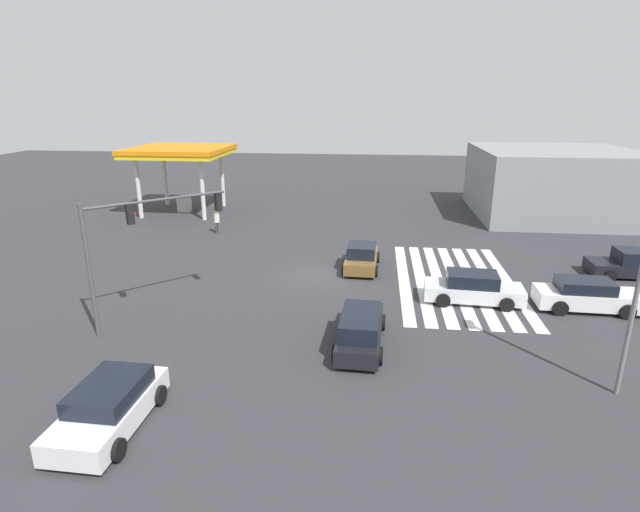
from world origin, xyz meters
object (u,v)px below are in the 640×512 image
Objects in this scene: car_1 at (109,406)px; car_5 at (362,257)px; traffic_signal_mast at (135,234)px; car_3 at (360,329)px; car_0 at (587,296)px; car_2 at (473,288)px; car_4 at (633,264)px; pedestrian at (217,221)px.

car_1 is 17.39m from car_5.
traffic_signal_mast is 10.39m from car_3.
car_0 is at bearing -111.67° from car_5.
car_2 is at bearing -29.53° from traffic_signal_mast.
car_1 is 0.90× the size of car_2.
car_5 is at bearing 156.77° from car_1.
pedestrian is (6.50, 26.35, 0.25)m from car_4.
traffic_signal_mast reaches higher than car_4.
traffic_signal_mast is at bearing 134.42° from car_5.
car_3 reaches higher than car_2.
car_3 is 9.68m from car_5.
car_3 is 20.03m from pedestrian.
car_1 is 27.78m from car_4.
car_0 is 11.92m from car_5.
car_4 is at bearing 127.00° from car_1.
car_2 is at bearing 177.60° from car_0.
pedestrian reaches higher than car_3.
traffic_signal_mast is 1.28× the size of car_4.
car_2 is 1.08× the size of car_4.
traffic_signal_mast is at bearing -160.60° from car_2.
car_5 reaches higher than car_1.
pedestrian reaches higher than car_2.
car_3 is 2.85× the size of pedestrian.
car_4 is at bearing -25.06° from traffic_signal_mast.
car_5 is (9.67, 0.27, -0.05)m from car_3.
car_1 is at bearing -134.62° from car_2.
car_5 reaches higher than car_0.
traffic_signal_mast is 13.28m from car_5.
car_2 is at bearing -125.97° from car_5.
car_0 is 11.70m from car_3.
car_0 is 0.97× the size of car_3.
pedestrian is at bearing 36.70° from car_3.
car_5 is at bearing 145.84° from car_2.
traffic_signal_mast is at bearing -167.73° from car_0.
car_0 is 1.06× the size of car_4.
car_3 is 1.18× the size of car_5.
car_0 is 1.15× the size of car_5.
pedestrian is (16.55, 11.28, 0.22)m from car_3.
car_5 reaches higher than car_2.
traffic_signal_mast reaches higher than car_3.
pedestrian is (11.31, 16.67, 0.25)m from car_2.
car_4 is (5.19, -4.43, -0.00)m from car_0.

